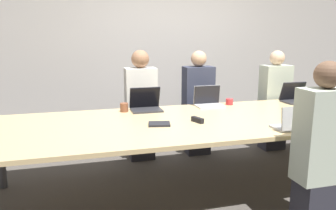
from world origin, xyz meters
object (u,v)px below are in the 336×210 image
Objects in this scene: person_near_midright at (320,152)px; laptop_far_right at (294,96)px; laptop_far_midleft at (146,104)px; laptop_near_midright at (294,123)px; bottle_near_midright at (310,113)px; stapler at (197,120)px; laptop_far_center at (208,100)px; cup_far_midleft at (124,107)px; person_far_center at (198,105)px; cup_near_midright at (315,122)px; bottle_far_right at (316,96)px; cup_far_center at (229,102)px; person_far_right at (274,102)px; person_far_midleft at (141,107)px.

laptop_far_right is at bearing -119.04° from person_near_midright.
laptop_far_midleft is 1.09× the size of laptop_near_midright.
stapler is (-1.05, 0.34, -0.08)m from bottle_near_midright.
laptop_far_center reaches higher than bottle_near_midright.
person_far_center is (1.07, 0.47, -0.12)m from cup_far_midleft.
person_near_midright is 0.52m from cup_near_midright.
laptop_far_center reaches higher than bottle_far_right.
bottle_near_midright is 0.73× the size of laptop_far_center.
stapler is at bearing -119.64° from laptop_far_center.
laptop_far_center is at bearing 2.19° from laptop_far_midleft.
person_far_center is at bearing -78.31° from laptop_near_midright.
cup_far_center is at bearing -86.46° from laptop_near_midright.
person_far_right reaches higher than bottle_far_right.
person_far_center is 0.52m from cup_far_center.
laptop_near_midright is 1.32× the size of bottle_near_midright.
laptop_far_midleft reaches higher than laptop_near_midright.
laptop_far_center is at bearing -164.32° from person_far_right.
laptop_far_midleft is at bearing -177.81° from laptop_far_center.
person_far_right is at bearing 10.28° from laptop_far_midleft.
laptop_far_midleft is at bearing 179.03° from laptop_far_right.
laptop_far_midleft is 0.25× the size of person_far_center.
cup_far_center is (-0.86, -0.33, 0.12)m from person_far_right.
laptop_near_midright is 0.97× the size of laptop_far_center.
laptop_near_midright is 3.29× the size of cup_near_midright.
laptop_far_center is 0.29m from cup_far_center.
cup_far_midleft is (-0.25, -0.02, -0.03)m from laptop_far_midleft.
person_far_right is (1.92, -0.11, -0.02)m from person_far_midleft.
person_near_midright is 14.39× the size of cup_near_midright.
laptop_far_center is 3.80× the size of cup_far_center.
laptop_far_right is 2.18× the size of stapler.
person_far_right is 4.20× the size of laptop_far_center.
cup_far_midleft is 1.13× the size of cup_far_center.
bottle_near_midright is at bearing -66.92° from person_far_center.
cup_near_midright is (0.25, 0.02, -0.02)m from laptop_near_midright.
laptop_near_midright is at bearing -86.46° from cup_far_center.
person_far_midleft is 1.98m from laptop_near_midright.
laptop_far_midleft is 1.64m from laptop_near_midright.
person_near_midright is 0.66m from bottle_near_midright.
person_far_right is 1.72m from laptop_near_midright.
person_far_right is 1.13m from person_far_center.
laptop_far_midleft is at bearing -93.55° from person_far_midleft.
person_near_midright reaches higher than bottle_near_midright.
cup_near_midright is 1.12× the size of cup_far_center.
laptop_near_midright is (-0.83, -1.14, -0.01)m from laptop_far_right.
laptop_far_midleft is at bearing -169.72° from person_far_right.
cup_far_midleft is 2.00m from cup_near_midright.
cup_near_midright is at bearing -74.67° from cup_far_center.
cup_far_midleft is at bearing 145.74° from cup_near_midright.
laptop_far_midleft is at bearing 3.60° from cup_far_midleft.
cup_near_midright is 0.40× the size of bottle_near_midright.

